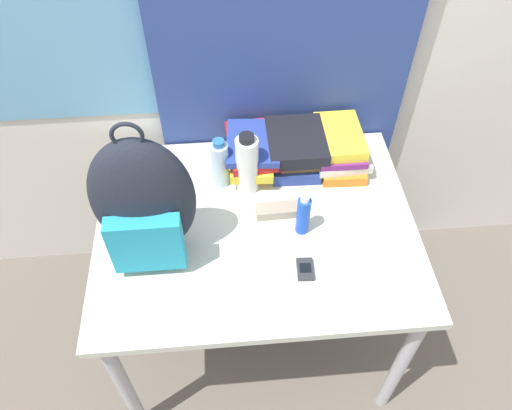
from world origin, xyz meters
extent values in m
cube|color=silver|center=(0.00, 0.95, 1.25)|extent=(6.00, 0.05, 2.50)
cube|color=#66A3C6|center=(-0.44, 0.93, 1.30)|extent=(1.10, 0.01, 0.80)
cube|color=navy|center=(0.14, 0.90, 1.25)|extent=(0.94, 0.04, 2.50)
cube|color=beige|center=(0.00, 0.43, 0.76)|extent=(1.11, 0.87, 0.03)
cylinder|color=#B2B2B7|center=(-0.50, 0.06, 0.37)|extent=(0.05, 0.05, 0.75)
cylinder|color=#B2B2B7|center=(0.50, 0.06, 0.37)|extent=(0.05, 0.05, 0.75)
cylinder|color=#B2B2B7|center=(-0.50, 0.81, 0.37)|extent=(0.05, 0.05, 0.75)
cylinder|color=#B2B2B7|center=(0.50, 0.81, 0.37)|extent=(0.05, 0.05, 0.75)
ellipsoid|color=#1E232D|center=(-0.35, 0.37, 1.01)|extent=(0.32, 0.16, 0.47)
cube|color=teal|center=(-0.35, 0.27, 0.92)|extent=(0.22, 0.06, 0.21)
torus|color=#1E232D|center=(-0.35, 0.37, 1.27)|extent=(0.09, 0.01, 0.09)
cube|color=orange|center=(0.02, 0.72, 0.80)|extent=(0.18, 0.23, 0.05)
cube|color=yellow|center=(0.01, 0.72, 0.84)|extent=(0.17, 0.29, 0.04)
cube|color=red|center=(0.02, 0.73, 0.87)|extent=(0.21, 0.29, 0.03)
cube|color=navy|center=(0.01, 0.71, 0.90)|extent=(0.21, 0.26, 0.03)
cube|color=navy|center=(0.17, 0.71, 0.80)|extent=(0.18, 0.23, 0.05)
cube|color=olive|center=(0.19, 0.72, 0.85)|extent=(0.16, 0.21, 0.03)
cube|color=black|center=(0.17, 0.72, 0.89)|extent=(0.22, 0.25, 0.05)
cube|color=orange|center=(0.35, 0.72, 0.80)|extent=(0.17, 0.28, 0.04)
cube|color=silver|center=(0.34, 0.73, 0.83)|extent=(0.21, 0.27, 0.03)
cube|color=#6B2370|center=(0.34, 0.73, 0.86)|extent=(0.17, 0.27, 0.02)
cube|color=yellow|center=(0.34, 0.73, 0.90)|extent=(0.17, 0.25, 0.04)
cylinder|color=silver|center=(-0.11, 0.65, 0.87)|extent=(0.06, 0.06, 0.18)
cylinder|color=#286BB7|center=(-0.11, 0.65, 0.97)|extent=(0.04, 0.04, 0.02)
cylinder|color=white|center=(-0.02, 0.61, 0.89)|extent=(0.08, 0.08, 0.23)
cylinder|color=black|center=(-0.02, 0.61, 1.02)|extent=(0.05, 0.05, 0.02)
cylinder|color=blue|center=(0.15, 0.39, 0.85)|extent=(0.05, 0.05, 0.15)
cylinder|color=white|center=(0.15, 0.39, 0.94)|extent=(0.03, 0.03, 0.02)
cube|color=#2D2D33|center=(0.14, 0.23, 0.78)|extent=(0.06, 0.08, 0.02)
cube|color=black|center=(0.14, 0.23, 0.79)|extent=(0.04, 0.04, 0.00)
cube|color=gray|center=(0.08, 0.47, 0.79)|extent=(0.15, 0.06, 0.04)
camera|label=1|loc=(-0.09, -0.65, 2.14)|focal=35.00mm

